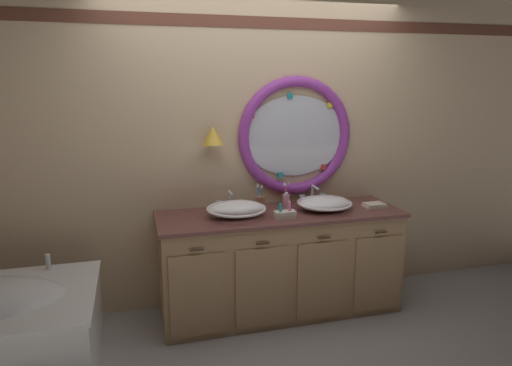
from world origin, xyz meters
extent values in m
plane|color=gray|center=(0.00, 0.00, 0.00)|extent=(14.00, 14.00, 0.00)
cube|color=#D6B78E|center=(0.00, 0.59, 1.30)|extent=(6.40, 0.08, 2.60)
cube|color=brown|center=(0.00, 0.55, 2.32)|extent=(6.27, 0.01, 0.09)
ellipsoid|color=silver|center=(0.34, 0.54, 1.41)|extent=(0.91, 0.02, 0.68)
torus|color=purple|center=(0.34, 0.53, 1.41)|extent=(1.00, 0.09, 1.00)
cube|color=yellow|center=(0.80, 0.52, 1.45)|extent=(0.04, 0.01, 0.04)
cube|color=yellow|center=(0.64, 0.52, 1.67)|extent=(0.05, 0.01, 0.05)
cube|color=teal|center=(0.29, 0.52, 1.75)|extent=(0.05, 0.01, 0.05)
cube|color=red|center=(-0.04, 0.52, 1.59)|extent=(0.05, 0.01, 0.05)
cube|color=red|center=(-0.08, 0.52, 1.29)|extent=(0.05, 0.01, 0.05)
cube|color=teal|center=(0.21, 0.52, 1.09)|extent=(0.05, 0.01, 0.05)
cube|color=red|center=(0.61, 0.52, 1.14)|extent=(0.05, 0.01, 0.05)
cylinder|color=#4C3823|center=(-0.37, 0.51, 1.47)|extent=(0.02, 0.09, 0.02)
cone|color=gold|center=(-0.37, 0.46, 1.45)|extent=(0.17, 0.17, 0.14)
cube|color=tan|center=(0.12, 0.25, 0.41)|extent=(1.92, 0.61, 0.82)
cube|color=brown|center=(0.12, 0.25, 0.83)|extent=(1.96, 0.65, 0.03)
cube|color=brown|center=(0.12, 0.54, 0.76)|extent=(1.92, 0.02, 0.11)
cube|color=tan|center=(-0.60, -0.07, 0.37)|extent=(0.40, 0.02, 0.62)
cylinder|color=#422D1E|center=(-0.60, -0.08, 0.72)|extent=(0.10, 0.01, 0.01)
cube|color=tan|center=(-0.12, -0.07, 0.37)|extent=(0.40, 0.02, 0.62)
cylinder|color=#422D1E|center=(-0.12, -0.08, 0.72)|extent=(0.10, 0.01, 0.01)
cube|color=tan|center=(0.36, -0.07, 0.37)|extent=(0.40, 0.02, 0.62)
cylinder|color=#422D1E|center=(0.36, -0.08, 0.72)|extent=(0.10, 0.01, 0.01)
cube|color=tan|center=(0.84, -0.07, 0.37)|extent=(0.40, 0.02, 0.62)
cylinder|color=#422D1E|center=(0.84, -0.08, 0.72)|extent=(0.10, 0.01, 0.01)
cylinder|color=silver|center=(-1.61, 0.23, 0.62)|extent=(0.04, 0.04, 0.11)
ellipsoid|color=white|center=(-0.24, 0.22, 0.91)|extent=(0.44, 0.27, 0.13)
torus|color=white|center=(-0.24, 0.22, 0.91)|extent=(0.46, 0.46, 0.02)
cylinder|color=silver|center=(-0.24, 0.22, 0.91)|extent=(0.03, 0.03, 0.01)
ellipsoid|color=white|center=(0.49, 0.22, 0.90)|extent=(0.43, 0.33, 0.11)
torus|color=white|center=(0.49, 0.22, 0.90)|extent=(0.45, 0.45, 0.02)
cylinder|color=silver|center=(0.49, 0.22, 0.90)|extent=(0.03, 0.03, 0.01)
cylinder|color=silver|center=(-0.24, 0.48, 0.86)|extent=(0.05, 0.05, 0.02)
cylinder|color=silver|center=(-0.24, 0.48, 0.93)|extent=(0.02, 0.02, 0.12)
sphere|color=silver|center=(-0.24, 0.48, 0.98)|extent=(0.03, 0.03, 0.03)
cylinder|color=silver|center=(-0.24, 0.43, 0.98)|extent=(0.02, 0.09, 0.02)
cylinder|color=silver|center=(-0.33, 0.48, 0.88)|extent=(0.04, 0.04, 0.06)
cylinder|color=silver|center=(-0.15, 0.48, 0.88)|extent=(0.04, 0.04, 0.06)
cube|color=silver|center=(-0.33, 0.48, 0.91)|extent=(0.05, 0.01, 0.01)
cube|color=silver|center=(-0.15, 0.48, 0.91)|extent=(0.05, 0.01, 0.01)
cylinder|color=silver|center=(0.49, 0.48, 0.86)|extent=(0.05, 0.05, 0.02)
cylinder|color=silver|center=(0.49, 0.48, 0.93)|extent=(0.02, 0.02, 0.12)
sphere|color=silver|center=(0.49, 0.48, 0.99)|extent=(0.03, 0.03, 0.03)
cylinder|color=silver|center=(0.49, 0.41, 0.99)|extent=(0.02, 0.12, 0.02)
cylinder|color=silver|center=(0.39, 0.48, 0.88)|extent=(0.04, 0.04, 0.06)
cylinder|color=silver|center=(0.58, 0.48, 0.88)|extent=(0.04, 0.04, 0.06)
cube|color=silver|center=(0.39, 0.48, 0.91)|extent=(0.05, 0.01, 0.01)
cube|color=silver|center=(0.58, 0.48, 0.91)|extent=(0.05, 0.01, 0.01)
cylinder|color=#996647|center=(0.00, 0.41, 0.89)|extent=(0.08, 0.08, 0.10)
torus|color=#996647|center=(0.00, 0.41, 0.94)|extent=(0.09, 0.09, 0.01)
cylinder|color=#19ADB2|center=(0.01, 0.41, 0.93)|extent=(0.04, 0.03, 0.15)
cube|color=white|center=(0.01, 0.41, 1.02)|extent=(0.02, 0.02, 0.03)
cylinder|color=blue|center=(-0.02, 0.41, 0.94)|extent=(0.01, 0.03, 0.16)
cube|color=white|center=(-0.02, 0.41, 1.03)|extent=(0.02, 0.02, 0.02)
cylinder|color=#996647|center=(0.23, 0.44, 0.89)|extent=(0.07, 0.07, 0.09)
torus|color=#996647|center=(0.23, 0.44, 0.93)|extent=(0.08, 0.08, 0.01)
cylinder|color=purple|center=(0.25, 0.43, 0.94)|extent=(0.03, 0.01, 0.16)
cube|color=white|center=(0.25, 0.43, 1.03)|extent=(0.02, 0.02, 0.02)
cylinder|color=pink|center=(0.22, 0.44, 0.94)|extent=(0.03, 0.03, 0.16)
cube|color=white|center=(0.22, 0.44, 1.03)|extent=(0.02, 0.02, 0.03)
cylinder|color=pink|center=(0.17, 0.24, 0.91)|extent=(0.05, 0.05, 0.14)
cylinder|color=silver|center=(0.17, 0.24, 0.99)|extent=(0.03, 0.03, 0.02)
cylinder|color=silver|center=(0.17, 0.22, 1.01)|extent=(0.01, 0.04, 0.01)
cube|color=beige|center=(0.92, 0.18, 0.85)|extent=(0.18, 0.14, 0.02)
cube|color=beige|center=(0.92, 0.18, 0.87)|extent=(0.16, 0.13, 0.02)
cube|color=beige|center=(0.11, 0.08, 0.87)|extent=(0.16, 0.08, 0.06)
cylinder|color=#19ADB2|center=(0.07, 0.08, 0.93)|extent=(0.02, 0.02, 0.06)
cylinder|color=pink|center=(0.14, 0.08, 0.94)|extent=(0.02, 0.02, 0.07)
camera|label=1|loc=(-0.99, -3.09, 1.87)|focal=32.09mm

